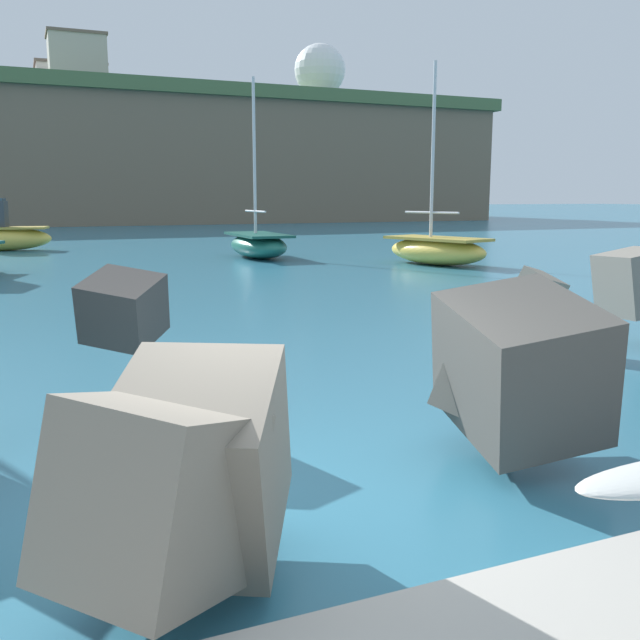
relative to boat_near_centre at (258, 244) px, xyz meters
The scene contains 10 objects.
ground_plane 23.29m from the boat_near_centre, 107.45° to the right, with size 400.00×400.00×0.00m, color #2D6B84.
breakwater_jetty 21.74m from the boat_near_centre, 107.92° to the right, with size 29.40×7.15×2.78m.
boat_near_centre is the anchor object (origin of this frame).
boat_mid_right 7.40m from the boat_near_centre, 46.14° to the right, with size 3.01×4.56×7.21m.
headland_bluff 57.91m from the boat_near_centre, 88.13° to the left, with size 72.89×45.21×12.58m.
radar_dome 73.19m from the boat_near_centre, 64.94° to the left, with size 6.98×6.98×10.44m.
station_building_west 58.94m from the boat_near_centre, 91.60° to the left, with size 4.94×4.83×6.42m.
station_building_central 66.01m from the boat_near_centre, 92.02° to the left, with size 8.09×7.06×5.31m.
station_building_east 64.99m from the boat_near_centre, 97.80° to the left, with size 7.51×6.69×3.92m.
station_building_annex 55.45m from the boat_near_centre, 92.47° to the left, with size 5.96×4.82×6.65m.
Camera 1 is at (-1.84, -4.97, 2.45)m, focal length 39.07 mm.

